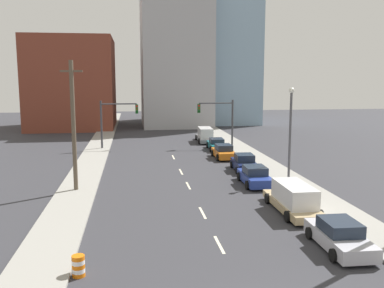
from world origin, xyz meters
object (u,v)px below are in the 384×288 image
(utility_pole_left_mid, at_px, (73,126))
(sedan_navy, at_px, (244,163))
(sedan_blue, at_px, (255,176))
(box_truck_gray, at_px, (205,135))
(traffic_barrel, at_px, (78,266))
(sedan_teal, at_px, (217,144))
(sedan_orange, at_px, (224,152))
(sedan_silver, at_px, (339,236))
(box_truck_tan, at_px, (293,199))
(traffic_signal_right, at_px, (222,116))
(traffic_signal_left, at_px, (113,118))
(street_lamp, at_px, (290,127))

(utility_pole_left_mid, relative_size, sedan_navy, 2.24)
(sedan_blue, relative_size, box_truck_gray, 0.75)
(utility_pole_left_mid, bearing_deg, sedan_navy, 20.79)
(traffic_barrel, height_order, sedan_blue, sedan_blue)
(utility_pole_left_mid, distance_m, sedan_teal, 23.02)
(sedan_orange, height_order, sedan_teal, sedan_orange)
(sedan_blue, xyz_separation_m, box_truck_gray, (-0.03, 23.73, 0.24))
(sedan_blue, height_order, sedan_orange, sedan_blue)
(traffic_barrel, relative_size, sedan_silver, 0.20)
(box_truck_tan, bearing_deg, sedan_silver, -88.71)
(traffic_signal_right, distance_m, utility_pole_left_mid, 25.00)
(sedan_silver, xyz_separation_m, sedan_navy, (0.05, 18.70, 0.02))
(traffic_signal_right, relative_size, traffic_barrel, 6.18)
(utility_pole_left_mid, distance_m, sedan_orange, 18.82)
(sedan_silver, height_order, box_truck_gray, box_truck_gray)
(sedan_silver, relative_size, box_truck_tan, 0.75)
(traffic_signal_right, height_order, utility_pole_left_mid, utility_pole_left_mid)
(traffic_signal_left, xyz_separation_m, sedan_navy, (12.61, -14.14, -3.14))
(utility_pole_left_mid, relative_size, box_truck_tan, 1.54)
(street_lamp, distance_m, box_truck_tan, 9.69)
(utility_pole_left_mid, height_order, street_lamp, utility_pole_left_mid)
(traffic_signal_left, xyz_separation_m, traffic_barrel, (-0.05, -34.14, -3.36))
(box_truck_tan, relative_size, sedan_navy, 1.45)
(traffic_signal_right, relative_size, box_truck_gray, 0.92)
(sedan_blue, distance_m, box_truck_gray, 23.73)
(traffic_signal_left, xyz_separation_m, box_truck_tan, (12.47, -26.82, -2.93))
(sedan_orange, bearing_deg, sedan_silver, -89.68)
(sedan_silver, bearing_deg, street_lamp, 80.52)
(sedan_teal, bearing_deg, sedan_silver, -87.02)
(street_lamp, distance_m, sedan_navy, 6.30)
(traffic_barrel, height_order, box_truck_gray, box_truck_gray)
(traffic_signal_left, distance_m, sedan_orange, 14.67)
(sedan_navy, relative_size, sedan_teal, 0.90)
(utility_pole_left_mid, bearing_deg, sedan_blue, 0.90)
(traffic_signal_left, relative_size, box_truck_gray, 0.92)
(traffic_signal_right, xyz_separation_m, box_truck_tan, (-0.97, -26.82, -2.93))
(traffic_barrel, bearing_deg, sedan_navy, 57.68)
(box_truck_tan, bearing_deg, sedan_orange, 91.79)
(traffic_signal_left, bearing_deg, sedan_silver, -69.06)
(sedan_blue, distance_m, sedan_orange, 11.63)
(traffic_signal_right, bearing_deg, traffic_signal_left, 180.00)
(traffic_signal_left, bearing_deg, street_lamp, -50.01)
(street_lamp, xyz_separation_m, box_truck_tan, (-2.89, -8.51, -3.62))
(box_truck_gray, bearing_deg, sedan_teal, -84.56)
(traffic_barrel, bearing_deg, sedan_silver, 5.92)
(sedan_navy, xyz_separation_m, sedan_teal, (-0.26, 11.96, -0.06))
(traffic_signal_left, xyz_separation_m, sedan_teal, (12.35, -2.18, -3.20))
(traffic_barrel, xyz_separation_m, sedan_blue, (12.13, 14.70, 0.22))
(street_lamp, relative_size, sedan_teal, 1.59)
(sedan_blue, bearing_deg, traffic_signal_right, 87.31)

